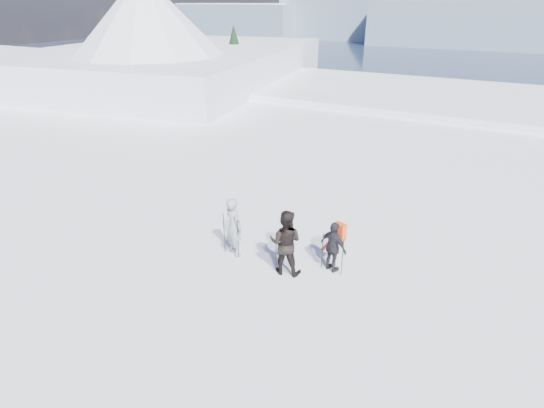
{
  "coord_description": "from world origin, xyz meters",
  "views": [
    {
      "loc": [
        3.12,
        -7.4,
        7.26
      ],
      "look_at": [
        -2.51,
        3.0,
        1.59
      ],
      "focal_mm": 28.0,
      "sensor_mm": 36.0,
      "label": 1
    }
  ],
  "objects_px": {
    "skier_dark": "(285,242)",
    "skier_pack": "(333,247)",
    "skis_loose": "(335,239)",
    "skier_grey": "(234,227)"
  },
  "relations": [
    {
      "from": "skier_dark",
      "to": "skier_pack",
      "type": "distance_m",
      "value": 1.42
    },
    {
      "from": "skier_dark",
      "to": "skis_loose",
      "type": "xyz_separation_m",
      "value": [
        0.63,
        2.49,
        -0.99
      ]
    },
    {
      "from": "skis_loose",
      "to": "skier_dark",
      "type": "bearing_deg",
      "value": -104.21
    },
    {
      "from": "skier_grey",
      "to": "skier_dark",
      "type": "bearing_deg",
      "value": -158.31
    },
    {
      "from": "skier_pack",
      "to": "skis_loose",
      "type": "distance_m",
      "value": 2.01
    },
    {
      "from": "skier_grey",
      "to": "skier_pack",
      "type": "distance_m",
      "value": 3.12
    },
    {
      "from": "skier_grey",
      "to": "skier_pack",
      "type": "height_order",
      "value": "skier_grey"
    },
    {
      "from": "skier_grey",
      "to": "skier_pack",
      "type": "relative_size",
      "value": 1.21
    },
    {
      "from": "skier_dark",
      "to": "skis_loose",
      "type": "relative_size",
      "value": 1.18
    },
    {
      "from": "skier_dark",
      "to": "skis_loose",
      "type": "height_order",
      "value": "skier_dark"
    }
  ]
}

